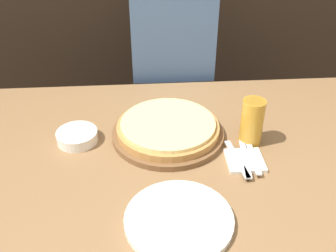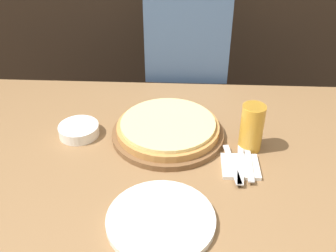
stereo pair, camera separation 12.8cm
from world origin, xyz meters
name	(u,v)px [view 2 (the right image)]	position (x,y,z in m)	size (l,w,h in m)	color
dining_table	(172,235)	(0.00, 0.00, 0.37)	(1.59, 0.94, 0.75)	olive
pizza_on_board	(168,130)	(-0.02, 0.09, 0.77)	(0.37, 0.37, 0.06)	brown
beer_glass	(252,126)	(0.24, 0.04, 0.83)	(0.07, 0.07, 0.15)	gold
dinner_plate	(161,220)	(-0.02, -0.28, 0.76)	(0.28, 0.28, 0.02)	white
side_bowl	(79,130)	(-0.32, 0.09, 0.77)	(0.13, 0.13, 0.04)	white
napkin_stack	(240,166)	(0.20, -0.06, 0.75)	(0.11, 0.11, 0.01)	white
fork	(232,164)	(0.18, -0.06, 0.76)	(0.04, 0.18, 0.00)	silver
dinner_knife	(241,164)	(0.20, -0.06, 0.76)	(0.04, 0.18, 0.00)	silver
spoon	(249,164)	(0.23, -0.06, 0.76)	(0.02, 0.16, 0.00)	silver
diner_person	(186,88)	(0.03, 0.61, 0.65)	(0.34, 0.20, 1.32)	#33333D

